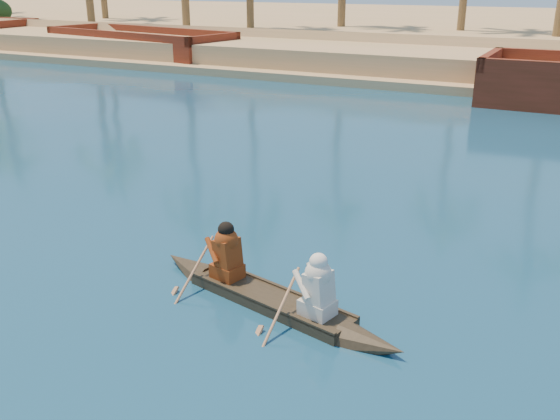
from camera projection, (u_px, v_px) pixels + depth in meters
The scene contains 4 objects.
sandy_embankment at pixel (437, 31), 48.31m from camera, with size 150.00×51.00×1.50m.
shrub_cluster at pixel (373, 38), 35.22m from camera, with size 100.00×6.00×2.40m, color #173412, non-canonical shape.
canoe at pixel (270, 290), 8.96m from camera, with size 4.45×1.63×1.22m.
barge_mid at pixel (140, 47), 35.70m from camera, with size 12.36×6.00×1.97m.
Camera 1 is at (11.73, -3.34, 4.46)m, focal length 40.00 mm.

